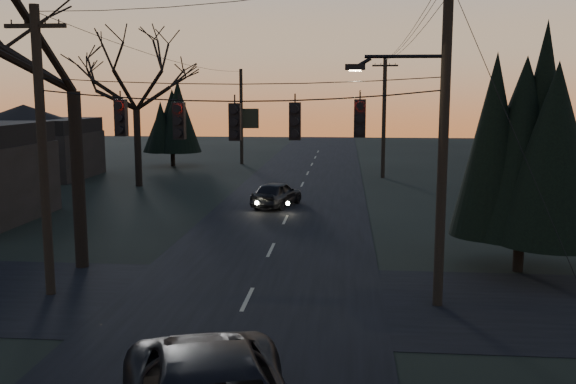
# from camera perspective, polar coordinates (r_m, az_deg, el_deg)

# --- Properties ---
(main_road) EXTENTS (8.00, 120.00, 0.02)m
(main_road) POSITION_cam_1_polar(r_m,az_deg,el_deg) (28.73, -0.61, -3.27)
(main_road) COLOR black
(main_road) RESTS_ON ground
(cross_road) EXTENTS (60.00, 7.00, 0.02)m
(cross_road) POSITION_cam_1_polar(r_m,az_deg,el_deg) (19.14, -3.64, -9.52)
(cross_road) COLOR black
(cross_road) RESTS_ON ground
(utility_pole_right) EXTENTS (5.00, 0.30, 10.00)m
(utility_pole_right) POSITION_cam_1_polar(r_m,az_deg,el_deg) (19.13, 13.12, -9.78)
(utility_pole_right) COLOR black
(utility_pole_right) RESTS_ON ground
(utility_pole_left) EXTENTS (1.80, 0.30, 8.50)m
(utility_pole_left) POSITION_cam_1_polar(r_m,az_deg,el_deg) (20.89, -20.32, -8.51)
(utility_pole_left) COLOR black
(utility_pole_left) RESTS_ON ground
(utility_pole_far_r) EXTENTS (1.80, 0.30, 8.50)m
(utility_pole_far_r) POSITION_cam_1_polar(r_m,az_deg,el_deg) (46.42, 8.41, 1.26)
(utility_pole_far_r) COLOR black
(utility_pole_far_r) RESTS_ON ground
(utility_pole_far_l) EXTENTS (0.30, 0.30, 8.00)m
(utility_pole_far_l) POSITION_cam_1_polar(r_m,az_deg,el_deg) (55.00, -4.12, 2.50)
(utility_pole_far_l) COLOR black
(utility_pole_far_l) RESTS_ON ground
(span_signal_assembly) EXTENTS (11.50, 0.44, 1.55)m
(span_signal_assembly) POSITION_cam_1_polar(r_m,az_deg,el_deg) (18.23, -4.55, 6.43)
(span_signal_assembly) COLOR black
(span_signal_assembly) RESTS_ON ground
(bare_tree_left) EXTENTS (9.70, 9.70, 12.16)m
(bare_tree_left) POSITION_cam_1_polar(r_m,az_deg,el_deg) (23.03, -18.83, 14.53)
(bare_tree_left) COLOR black
(bare_tree_left) RESTS_ON ground
(evergreen_right) EXTENTS (4.33, 4.33, 8.46)m
(evergreen_right) POSITION_cam_1_polar(r_m,az_deg,el_deg) (22.64, 20.36, 5.23)
(evergreen_right) COLOR black
(evergreen_right) RESTS_ON ground
(bare_tree_dist) EXTENTS (7.16, 7.16, 9.92)m
(bare_tree_dist) POSITION_cam_1_polar(r_m,az_deg,el_deg) (42.50, -13.42, 9.80)
(bare_tree_dist) COLOR black
(bare_tree_dist) RESTS_ON ground
(evergreen_dist) EXTENTS (3.82, 3.82, 6.24)m
(evergreen_dist) POSITION_cam_1_polar(r_m,az_deg,el_deg) (53.88, -10.29, 6.22)
(evergreen_dist) COLOR black
(evergreen_dist) RESTS_ON ground
(house_left_far) EXTENTS (9.00, 7.00, 5.20)m
(house_left_far) POSITION_cam_1_polar(r_m,az_deg,el_deg) (49.64, -22.31, 4.20)
(house_left_far) COLOR black
(house_left_far) RESTS_ON ground
(sedan_oncoming_a) EXTENTS (2.72, 4.30, 1.36)m
(sedan_oncoming_a) POSITION_cam_1_polar(r_m,az_deg,el_deg) (34.14, -1.01, -0.19)
(sedan_oncoming_a) COLOR black
(sedan_oncoming_a) RESTS_ON ground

